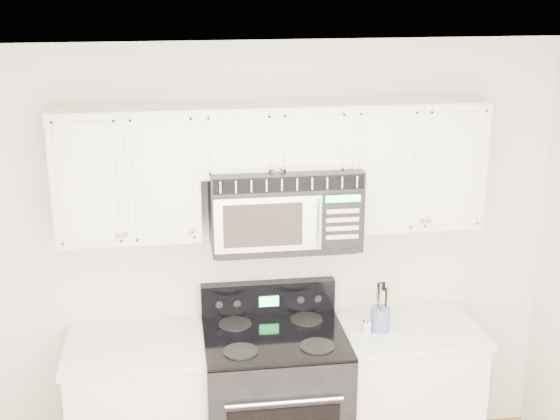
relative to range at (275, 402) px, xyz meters
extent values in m
cube|color=silver|center=(0.02, -1.40, 2.12)|extent=(3.50, 3.50, 0.01)
cube|color=beige|center=(0.02, 0.35, 0.82)|extent=(3.50, 0.01, 2.60)
cube|color=silver|center=(-0.78, 0.03, -0.04)|extent=(0.82, 0.63, 0.88)
cube|color=white|center=(-0.78, 0.03, 0.42)|extent=(0.86, 0.65, 0.04)
cube|color=silver|center=(0.82, 0.03, -0.04)|extent=(0.82, 0.63, 0.88)
cube|color=white|center=(0.82, 0.03, 0.42)|extent=(0.86, 0.65, 0.04)
cube|color=black|center=(0.00, -0.01, -0.02)|extent=(0.83, 0.71, 0.92)
cylinder|color=silver|center=(0.00, -0.39, 0.24)|extent=(0.66, 0.02, 0.02)
cube|color=black|center=(0.00, -0.01, 0.44)|extent=(0.83, 0.71, 0.02)
cube|color=black|center=(0.00, 0.31, 0.55)|extent=(0.83, 0.08, 0.22)
cube|color=#1DF94F|center=(0.00, 0.26, 0.55)|extent=(0.12, 0.00, 0.07)
cube|color=silver|center=(-0.80, 0.18, 1.41)|extent=(0.80, 0.33, 0.75)
cube|color=silver|center=(0.84, 0.18, 1.41)|extent=(0.80, 0.33, 0.75)
cube|color=silver|center=(0.02, 0.18, 1.59)|extent=(0.84, 0.33, 0.39)
sphere|color=tan|center=(-0.82, 0.00, 1.12)|extent=(0.03, 0.03, 0.03)
sphere|color=tan|center=(-0.46, 0.00, 1.12)|extent=(0.03, 0.03, 0.03)
sphere|color=tan|center=(0.50, 0.00, 1.12)|extent=(0.03, 0.03, 0.03)
sphere|color=tan|center=(0.86, 0.00, 1.12)|extent=(0.03, 0.03, 0.03)
sphere|color=tan|center=(-0.01, 0.00, 1.46)|extent=(0.03, 0.03, 0.03)
sphere|color=tan|center=(0.05, 0.00, 1.46)|extent=(0.03, 0.03, 0.03)
cylinder|color=#B31520|center=(0.03, 0.00, 1.40)|extent=(0.00, 0.00, 0.11)
sphere|color=tan|center=(0.03, 0.00, 1.34)|extent=(0.04, 0.04, 0.04)
cube|color=black|center=(0.07, 0.14, 1.20)|extent=(0.85, 0.42, 0.47)
cube|color=beige|center=(0.07, -0.07, 1.38)|extent=(0.83, 0.01, 0.08)
cube|color=#B5B5B5|center=(-0.05, -0.08, 1.16)|extent=(0.59, 0.01, 0.31)
cube|color=black|center=(-0.08, -0.09, 1.16)|extent=(0.44, 0.01, 0.25)
cube|color=black|center=(0.37, -0.08, 1.16)|extent=(0.23, 0.01, 0.31)
cube|color=#1DF94F|center=(0.37, -0.09, 1.30)|extent=(0.19, 0.00, 0.04)
cylinder|color=silver|center=(0.24, -0.12, 1.16)|extent=(0.02, 0.02, 0.27)
cylinder|color=#53669B|center=(0.63, 0.00, 0.51)|extent=(0.12, 0.12, 0.15)
cylinder|color=#9A794F|center=(0.66, 0.00, 0.58)|extent=(0.01, 0.01, 0.25)
cylinder|color=black|center=(0.62, 0.03, 0.59)|extent=(0.01, 0.01, 0.27)
cylinder|color=#9A794F|center=(0.62, -0.03, 0.60)|extent=(0.01, 0.01, 0.29)
cylinder|color=black|center=(0.66, 0.00, 0.58)|extent=(0.01, 0.01, 0.25)
cylinder|color=#9A794F|center=(0.62, 0.03, 0.59)|extent=(0.01, 0.01, 0.27)
cylinder|color=black|center=(0.62, -0.03, 0.60)|extent=(0.01, 0.01, 0.29)
cylinder|color=#9A794F|center=(0.66, 0.00, 0.58)|extent=(0.01, 0.01, 0.25)
cylinder|color=#B5B4CD|center=(0.55, -0.04, 0.47)|extent=(0.04, 0.04, 0.07)
cylinder|color=silver|center=(0.55, -0.04, 0.52)|extent=(0.04, 0.04, 0.01)
cylinder|color=#B5B4CD|center=(0.54, -0.03, 0.47)|extent=(0.04, 0.04, 0.08)
cylinder|color=silver|center=(0.54, -0.03, 0.52)|extent=(0.04, 0.04, 0.01)
camera|label=1|loc=(-0.55, -4.08, 2.54)|focal=50.00mm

